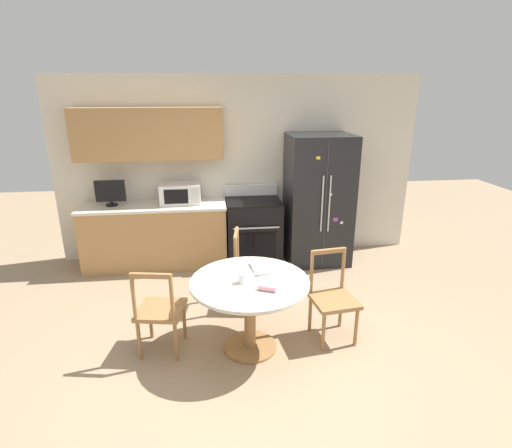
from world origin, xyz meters
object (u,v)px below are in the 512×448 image
(oven_range, at_px, (253,230))
(microwave, at_px, (181,193))
(candle_glass, at_px, (243,279))
(countertop_tv, at_px, (110,192))
(dining_chair_right, at_px, (333,298))
(dining_chair_far, at_px, (251,270))
(refrigerator, at_px, (318,200))
(dining_chair_left, at_px, (160,311))

(oven_range, distance_m, microwave, 1.16)
(oven_range, height_order, microwave, microwave)
(oven_range, bearing_deg, microwave, 176.41)
(oven_range, height_order, candle_glass, oven_range)
(oven_range, relative_size, candle_glass, 11.63)
(countertop_tv, height_order, dining_chair_right, countertop_tv)
(oven_range, xyz_separation_m, countertop_tv, (-1.94, 0.04, 0.62))
(dining_chair_far, bearing_deg, dining_chair_right, 52.92)
(refrigerator, xyz_separation_m, candle_glass, (-1.26, -2.06, -0.14))
(dining_chair_right, bearing_deg, oven_range, -81.34)
(dining_chair_far, distance_m, dining_chair_right, 1.05)
(oven_range, height_order, countertop_tv, countertop_tv)
(refrigerator, xyz_separation_m, dining_chair_right, (-0.35, -1.93, -0.48))
(dining_chair_far, bearing_deg, candle_glass, -2.61)
(dining_chair_left, bearing_deg, dining_chair_far, 49.85)
(dining_chair_far, bearing_deg, countertop_tv, -117.86)
(microwave, relative_size, countertop_tv, 1.39)
(oven_range, bearing_deg, dining_chair_right, -74.04)
(countertop_tv, distance_m, dining_chair_right, 3.29)
(candle_glass, bearing_deg, microwave, 107.01)
(oven_range, bearing_deg, countertop_tv, 178.82)
(dining_chair_right, bearing_deg, refrigerator, -107.56)
(refrigerator, bearing_deg, dining_chair_right, -100.26)
(microwave, bearing_deg, dining_chair_far, -57.39)
(oven_range, xyz_separation_m, candle_glass, (-0.34, -2.12, 0.30))
(microwave, relative_size, candle_glass, 5.91)
(dining_chair_far, relative_size, dining_chair_right, 1.00)
(dining_chair_right, bearing_deg, dining_chair_far, -52.45)
(dining_chair_far, bearing_deg, microwave, -139.32)
(refrigerator, bearing_deg, candle_glass, -121.40)
(dining_chair_left, relative_size, dining_chair_right, 1.00)
(dining_chair_right, bearing_deg, countertop_tv, -46.24)
(oven_range, relative_size, microwave, 1.97)
(microwave, bearing_deg, dining_chair_right, -52.43)
(refrigerator, relative_size, dining_chair_left, 2.03)
(refrigerator, xyz_separation_m, countertop_tv, (-2.85, 0.09, 0.17))
(dining_chair_left, distance_m, dining_chair_right, 1.68)
(countertop_tv, xyz_separation_m, dining_chair_far, (1.76, -1.28, -0.65))
(dining_chair_left, relative_size, candle_glass, 9.72)
(refrigerator, xyz_separation_m, microwave, (-1.92, 0.12, 0.13))
(microwave, distance_m, dining_chair_right, 2.65)
(dining_chair_far, distance_m, candle_glass, 0.95)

